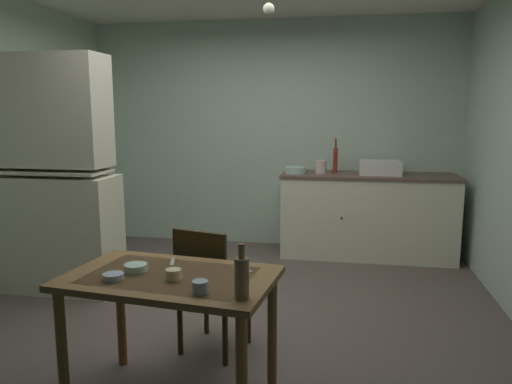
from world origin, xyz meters
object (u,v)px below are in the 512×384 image
(mixing_bowl_counter, at_px, (296,170))
(chair_far_side, at_px, (210,285))
(hand_pump, at_px, (335,158))
(hutch_cabinet, at_px, (57,183))
(dining_table, at_px, (171,294))
(serving_bowl_wide, at_px, (136,268))
(mug_tall, at_px, (200,287))
(sink_basin, at_px, (380,167))
(glass_bottle, at_px, (242,277))

(mixing_bowl_counter, relative_size, chair_far_side, 0.27)
(chair_far_side, bearing_deg, hand_pump, 73.19)
(hutch_cabinet, distance_m, dining_table, 2.20)
(serving_bowl_wide, height_order, mug_tall, mug_tall)
(sink_basin, distance_m, glass_bottle, 3.39)
(dining_table, xyz_separation_m, glass_bottle, (0.45, -0.25, 0.21))
(mixing_bowl_counter, distance_m, dining_table, 3.02)
(hand_pump, height_order, dining_table, hand_pump)
(mug_tall, bearing_deg, serving_bowl_wide, 150.89)
(hand_pump, relative_size, dining_table, 0.33)
(hutch_cabinet, distance_m, serving_bowl_wide, 2.02)
(hand_pump, bearing_deg, chair_far_side, -106.81)
(hutch_cabinet, xyz_separation_m, mug_tall, (1.82, -1.70, -0.21))
(mixing_bowl_counter, bearing_deg, glass_bottle, -88.76)
(hand_pump, height_order, glass_bottle, hand_pump)
(sink_basin, relative_size, hand_pump, 1.13)
(mixing_bowl_counter, bearing_deg, hand_pump, 12.45)
(chair_far_side, xyz_separation_m, glass_bottle, (0.39, -0.83, 0.37))
(glass_bottle, bearing_deg, hand_pump, 83.79)
(mixing_bowl_counter, xyz_separation_m, glass_bottle, (0.07, -3.23, -0.11))
(sink_basin, bearing_deg, dining_table, -113.08)
(mixing_bowl_counter, relative_size, serving_bowl_wide, 1.86)
(sink_basin, distance_m, chair_far_side, 2.79)
(chair_far_side, bearing_deg, dining_table, -95.36)
(hutch_cabinet, xyz_separation_m, serving_bowl_wide, (1.38, -1.46, -0.22))
(sink_basin, bearing_deg, mug_tall, -107.98)
(hutch_cabinet, bearing_deg, mug_tall, -43.09)
(mug_tall, bearing_deg, dining_table, 136.71)
(hutch_cabinet, relative_size, dining_table, 1.77)
(chair_far_side, height_order, glass_bottle, glass_bottle)
(dining_table, height_order, glass_bottle, glass_bottle)
(chair_far_side, distance_m, mug_tall, 0.87)
(sink_basin, xyz_separation_m, mixing_bowl_counter, (-0.91, -0.05, -0.04))
(chair_far_side, distance_m, glass_bottle, 0.99)
(chair_far_side, relative_size, mug_tall, 11.09)
(sink_basin, bearing_deg, chair_far_side, -116.77)
(mixing_bowl_counter, distance_m, mug_tall, 3.21)
(sink_basin, distance_m, mixing_bowl_counter, 0.91)
(chair_far_side, xyz_separation_m, serving_bowl_wide, (-0.26, -0.55, 0.28))
(sink_basin, relative_size, glass_bottle, 1.66)
(hand_pump, bearing_deg, mixing_bowl_counter, -167.55)
(hutch_cabinet, height_order, dining_table, hutch_cabinet)
(sink_basin, distance_m, hand_pump, 0.49)
(serving_bowl_wide, bearing_deg, mug_tall, -29.11)
(hutch_cabinet, bearing_deg, mixing_bowl_counter, 37.28)
(hand_pump, bearing_deg, serving_bowl_wide, -108.39)
(chair_far_side, height_order, serving_bowl_wide, chair_far_side)
(dining_table, xyz_separation_m, serving_bowl_wide, (-0.21, 0.02, 0.13))
(hutch_cabinet, bearing_deg, serving_bowl_wide, -46.56)
(hand_pump, distance_m, glass_bottle, 3.35)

